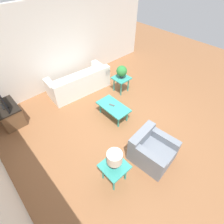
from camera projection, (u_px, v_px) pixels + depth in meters
ground_plane at (126, 125)px, 4.95m from camera, size 14.00×14.00×0.00m
wall_right at (60, 45)px, 5.62m from camera, size 0.12×7.20×2.70m
sofa at (80, 83)px, 5.91m from camera, size 1.01×2.09×0.76m
armchair at (151, 150)px, 4.01m from camera, size 0.96×0.89×0.72m
coffee_table at (113, 107)px, 4.96m from camera, size 0.96×0.52×0.41m
side_table_plant at (121, 80)px, 5.78m from camera, size 0.51×0.51×0.54m
side_table_lamp at (114, 168)px, 3.53m from camera, size 0.51×0.51×0.54m
tv_stand_chest at (9, 114)px, 4.84m from camera, size 0.85×0.55×0.59m
television at (0, 98)px, 4.46m from camera, size 0.76×0.16×0.57m
potted_plant at (122, 71)px, 5.55m from camera, size 0.34×0.34×0.42m
table_lamp at (115, 158)px, 3.27m from camera, size 0.30×0.30×0.44m
remote_control at (112, 105)px, 4.94m from camera, size 0.16×0.09×0.02m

